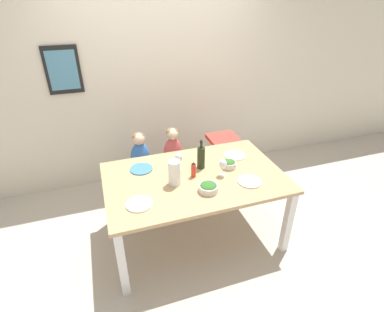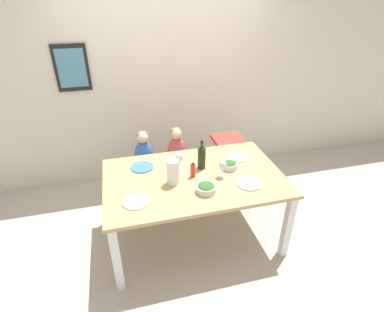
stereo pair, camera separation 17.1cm
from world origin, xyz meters
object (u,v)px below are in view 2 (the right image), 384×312
wine_glass_far (179,158)px  salad_bowl_large (206,188)px  chair_far_center (177,170)px  wine_bottle (202,157)px  chair_far_left (146,174)px  chair_right_highchair (227,150)px  dinner_plate_front_right (249,184)px  person_child_center (177,147)px  dinner_plate_front_left (136,202)px  paper_towel_roll (173,172)px  salad_bowl_small (230,165)px  wine_glass_near (223,166)px  person_child_left (144,151)px  dinner_plate_back_left (142,167)px  dinner_plate_back_right (237,157)px

wine_glass_far → salad_bowl_large: size_ratio=1.01×
chair_far_center → wine_bottle: size_ratio=1.46×
chair_far_left → chair_right_highchair: 1.05m
salad_bowl_large → dinner_plate_front_right: 0.42m
wine_bottle → person_child_center: bearing=101.4°
chair_far_left → wine_bottle: (0.51, -0.62, 0.51)m
dinner_plate_front_left → paper_towel_roll: bearing=28.4°
chair_far_center → chair_right_highchair: 0.67m
chair_right_highchair → dinner_plate_front_right: (-0.17, -1.00, 0.20)m
dinner_plate_front_right → dinner_plate_front_left: bearing=-179.8°
wine_bottle → wine_glass_far: bearing=166.9°
chair_right_highchair → salad_bowl_large: size_ratio=4.15×
chair_far_center → dinner_plate_front_right: size_ratio=1.95×
dinner_plate_front_left → wine_glass_far: bearing=42.6°
person_child_center → salad_bowl_large: person_child_center is taller
wine_bottle → salad_bowl_small: bearing=-17.4°
wine_glass_near → wine_glass_far: bearing=145.5°
dinner_plate_front_left → chair_far_center: bearing=60.8°
chair_far_left → salad_bowl_small: 1.14m
wine_bottle → dinner_plate_front_left: wine_bottle is taller
person_child_left → chair_far_left: bearing=-90.0°
person_child_left → dinner_plate_back_left: bearing=-97.6°
paper_towel_roll → salad_bowl_large: (0.25, -0.20, -0.08)m
person_child_left → paper_towel_roll: bearing=-77.0°
wine_bottle → dinner_plate_front_right: 0.53m
chair_far_left → salad_bowl_large: size_ratio=2.51×
salad_bowl_large → dinner_plate_front_right: bearing=1.6°
chair_far_left → wine_bottle: size_ratio=1.46×
dinner_plate_front_left → dinner_plate_back_right: bearing=23.9°
chair_far_left → chair_right_highchair: size_ratio=0.61×
person_child_center → wine_bottle: (0.13, -0.62, 0.19)m
paper_towel_roll → chair_right_highchair: bearing=43.9°
wine_glass_far → wine_bottle: bearing=-13.1°
salad_bowl_large → dinner_plate_back_left: 0.74m
person_child_left → dinner_plate_front_left: 1.03m
chair_far_center → dinner_plate_back_right: 0.85m
chair_far_center → wine_glass_near: bearing=-71.6°
wine_bottle → dinner_plate_back_right: bearing=14.1°
dinner_plate_back_left → salad_bowl_small: bearing=-15.7°
chair_far_left → wine_glass_near: 1.17m
salad_bowl_large → dinner_plate_front_left: size_ratio=0.78×
chair_far_center → wine_bottle: bearing=-78.6°
dinner_plate_front_left → salad_bowl_small: bearing=17.5°
person_child_center → wine_glass_far: size_ratio=2.80×
chair_far_left → paper_towel_roll: bearing=-77.0°
salad_bowl_large → person_child_center: bearing=93.1°
salad_bowl_small → dinner_plate_front_left: salad_bowl_small is taller
chair_far_left → wine_glass_far: size_ratio=2.49×
chair_far_left → paper_towel_roll: paper_towel_roll is taller
person_child_center → dinner_plate_front_right: size_ratio=2.20×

